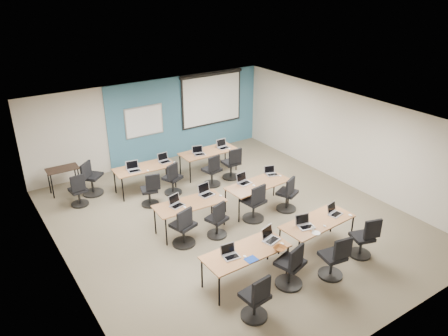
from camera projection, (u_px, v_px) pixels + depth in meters
floor at (232, 220)px, 11.08m from camera, size 8.00×9.00×0.02m
ceiling at (232, 118)px, 9.95m from camera, size 8.00×9.00×0.02m
wall_back at (152, 122)px, 13.92m from camera, size 8.00×0.04×2.70m
wall_front at (388, 269)px, 7.11m from camera, size 8.00×0.04×2.70m
wall_left at (63, 220)px, 8.50m from camera, size 0.04×9.00×2.70m
wall_right at (347, 139)px, 12.53m from camera, size 0.04×9.00×2.70m
blue_accent_panel at (187, 116)px, 14.53m from camera, size 5.50×0.04×2.70m
whiteboard at (144, 121)px, 13.67m from camera, size 1.28×0.03×0.98m
projector_screen at (212, 96)px, 14.73m from camera, size 2.40×0.10×1.82m
training_table_front_left at (246, 253)px, 8.64m from camera, size 1.79×0.75×0.73m
training_table_front_right at (317, 223)px, 9.66m from camera, size 1.75×0.73×0.73m
training_table_mid_left at (190, 205)px, 10.40m from camera, size 1.70×0.71×0.73m
training_table_mid_right at (258, 185)px, 11.34m from camera, size 1.75×0.73×0.73m
training_table_back_left at (145, 168)px, 12.29m from camera, size 1.71×0.71×0.73m
training_table_back_right at (208, 152)px, 13.36m from camera, size 1.78×0.74×0.73m
laptop_0 at (230, 254)px, 8.44m from camera, size 0.31×0.26×0.24m
mouse_0 at (245, 256)px, 8.44m from camera, size 0.06×0.09×0.03m
task_chair_0 at (256, 301)px, 7.79m from camera, size 0.50×0.50×0.99m
laptop_1 at (270, 237)px, 8.96m from camera, size 0.34×0.29×0.26m
mouse_1 at (282, 244)px, 8.83m from camera, size 0.06×0.09×0.03m
task_chair_1 at (291, 269)px, 8.59m from camera, size 0.57×0.56×1.03m
laptop_2 at (305, 224)px, 9.41m from camera, size 0.33×0.28×0.25m
mouse_2 at (325, 226)px, 9.43m from camera, size 0.06×0.09×0.03m
task_chair_2 at (334, 260)px, 8.87m from camera, size 0.51×0.51×0.99m
laptop_3 at (334, 211)px, 9.90m from camera, size 0.31×0.27×0.24m
mouse_3 at (350, 215)px, 9.84m from camera, size 0.08×0.11×0.04m
task_chair_3 at (364, 241)px, 9.52m from camera, size 0.50×0.49×0.97m
laptop_4 at (176, 203)px, 10.25m from camera, size 0.33×0.28×0.25m
mouse_4 at (185, 207)px, 10.18m from camera, size 0.07×0.10×0.03m
task_chair_4 at (184, 230)px, 9.89m from camera, size 0.55×0.54×1.02m
laptop_5 at (206, 192)px, 10.75m from camera, size 0.35×0.30×0.27m
mouse_5 at (221, 196)px, 10.69m from camera, size 0.08×0.11×0.04m
task_chair_5 at (217, 222)px, 10.22m from camera, size 0.49×0.48×0.96m
laptop_6 at (243, 181)px, 11.33m from camera, size 0.34×0.29×0.26m
mouse_6 at (254, 185)px, 11.19m from camera, size 0.07×0.11×0.04m
task_chair_6 at (255, 205)px, 10.89m from camera, size 0.55×0.55×1.03m
laptop_7 at (271, 173)px, 11.80m from camera, size 0.30×0.26×0.23m
mouse_7 at (280, 176)px, 11.72m from camera, size 0.07×0.10×0.03m
task_chair_7 at (288, 197)px, 11.34m from camera, size 0.56×0.52×1.00m
laptop_8 at (134, 168)px, 12.02m from camera, size 0.35×0.30×0.26m
mouse_8 at (148, 170)px, 12.02m from camera, size 0.07×0.10×0.03m
task_chair_8 at (150, 192)px, 11.60m from camera, size 0.47×0.47×0.96m
laptop_9 at (164, 160)px, 12.58m from camera, size 0.32×0.28×0.25m
mouse_9 at (175, 162)px, 12.53m from camera, size 0.07×0.10×0.03m
task_chair_9 at (173, 181)px, 12.18m from camera, size 0.53×0.50×0.98m
laptop_10 at (199, 152)px, 13.08m from camera, size 0.32×0.28×0.25m
mouse_10 at (205, 155)px, 13.05m from camera, size 0.08×0.10×0.03m
task_chair_10 at (212, 173)px, 12.66m from camera, size 0.51×0.51×0.99m
laptop_11 at (223, 146)px, 13.55m from camera, size 0.35×0.29×0.26m
mouse_11 at (229, 148)px, 13.50m from camera, size 0.07×0.10×0.03m
task_chair_11 at (232, 166)px, 13.11m from camera, size 0.52×0.52×1.00m
blue_mousepad at (251, 259)px, 8.36m from camera, size 0.24×0.21×0.01m
snack_bowl at (280, 249)px, 8.63m from camera, size 0.35×0.35×0.07m
snack_plate at (316, 233)px, 9.19m from camera, size 0.18×0.18×0.01m
coffee_cup at (313, 229)px, 9.27m from camera, size 0.08×0.08×0.07m
utility_table at (63, 172)px, 12.18m from camera, size 0.86×0.48×0.75m
spare_chair_a at (91, 181)px, 12.13m from camera, size 0.68×0.58×1.05m
spare_chair_b at (79, 193)px, 11.58m from camera, size 0.47×0.47×0.95m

